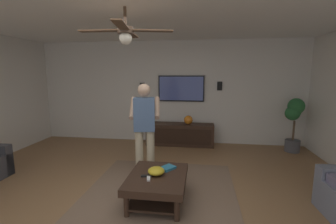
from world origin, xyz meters
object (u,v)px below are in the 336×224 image
(person_standing, at_px, (145,124))
(wall_speaker_right, at_px, (142,87))
(coffee_table, at_px, (157,182))
(bowl, at_px, (156,171))
(media_console, at_px, (180,134))
(remote_white, at_px, (149,178))
(vase_round, at_px, (188,120))
(wall_speaker_left, at_px, (220,86))
(book, at_px, (168,168))
(tv, at_px, (181,89))
(ceiling_fan, at_px, (126,33))
(remote_black, at_px, (146,176))
(potted_plant_tall, at_px, (294,118))

(person_standing, height_order, wall_speaker_right, person_standing)
(coffee_table, distance_m, bowl, 0.16)
(bowl, bearing_deg, media_console, -1.88)
(coffee_table, distance_m, remote_white, 0.21)
(vase_round, xyz_separation_m, wall_speaker_left, (0.28, -0.76, 0.84))
(bowl, height_order, book, bowl)
(tv, xyz_separation_m, person_standing, (-2.12, 0.46, -0.50))
(media_console, bearing_deg, book, 0.93)
(coffee_table, bearing_deg, wall_speaker_right, 17.71)
(book, height_order, wall_speaker_right, wall_speaker_right)
(book, distance_m, wall_speaker_left, 3.12)
(ceiling_fan, bearing_deg, remote_black, -85.88)
(tv, height_order, vase_round, tv)
(wall_speaker_left, relative_size, ceiling_fan, 0.18)
(remote_white, height_order, wall_speaker_left, wall_speaker_left)
(potted_plant_tall, xyz_separation_m, wall_speaker_right, (0.44, 3.67, 0.66))
(bowl, height_order, wall_speaker_right, wall_speaker_right)
(vase_round, height_order, wall_speaker_left, wall_speaker_left)
(remote_white, height_order, ceiling_fan, ceiling_fan)
(media_console, xyz_separation_m, ceiling_fan, (-2.85, 0.44, 2.04))
(media_console, bearing_deg, wall_speaker_left, 104.62)
(remote_white, distance_m, wall_speaker_left, 3.52)
(media_console, xyz_separation_m, tv, (0.24, -0.00, 1.16))
(remote_white, bearing_deg, coffee_table, -46.45)
(bowl, distance_m, vase_round, 2.74)
(remote_black, distance_m, wall_speaker_left, 3.48)
(remote_white, bearing_deg, potted_plant_tall, -59.07)
(potted_plant_tall, distance_m, vase_round, 2.44)
(person_standing, height_order, vase_round, person_standing)
(media_console, bearing_deg, vase_round, 84.14)
(potted_plant_tall, bearing_deg, bowl, 133.11)
(potted_plant_tall, height_order, bowl, potted_plant_tall)
(wall_speaker_right, bearing_deg, vase_round, -102.50)
(tv, relative_size, remote_black, 7.88)
(remote_black, xyz_separation_m, book, (0.31, -0.25, 0.01))
(ceiling_fan, bearing_deg, wall_speaker_left, -24.56)
(coffee_table, distance_m, tv, 3.20)
(remote_white, relative_size, remote_black, 1.00)
(book, bearing_deg, wall_speaker_right, 57.45)
(bowl, xyz_separation_m, wall_speaker_left, (2.99, -1.06, 1.05))
(wall_speaker_right, bearing_deg, potted_plant_tall, -96.83)
(coffee_table, relative_size, tv, 0.85)
(remote_black, bearing_deg, media_console, 77.35)
(bowl, distance_m, wall_speaker_right, 3.30)
(vase_round, xyz_separation_m, wall_speaker_right, (0.28, 1.24, 0.80))
(tv, bearing_deg, potted_plant_tall, 80.82)
(wall_speaker_right, bearing_deg, media_console, -103.82)
(coffee_table, xyz_separation_m, bowl, (0.01, 0.02, 0.16))
(person_standing, relative_size, bowl, 6.90)
(remote_black, xyz_separation_m, wall_speaker_right, (3.08, 0.82, 1.05))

